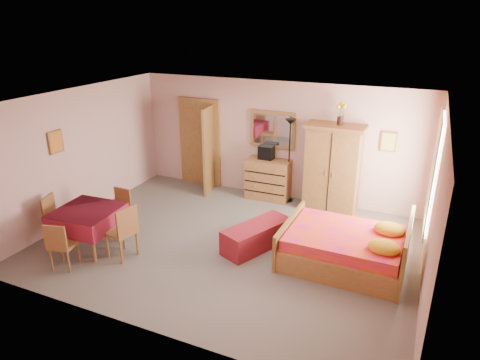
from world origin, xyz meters
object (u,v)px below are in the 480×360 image
at_px(chest_of_drawers, 268,179).
at_px(chair_north, 118,212).
at_px(bed, 345,238).
at_px(bench, 257,236).
at_px(dining_table, 89,229).
at_px(stereo, 266,152).
at_px(floor_lamp, 289,161).
at_px(wardrobe, 332,169).
at_px(chair_east, 121,231).
at_px(sunflower_vase, 341,114).
at_px(wall_mirror, 273,129).
at_px(chair_south, 63,244).
at_px(chair_west, 60,219).

height_order(chest_of_drawers, chair_north, chest_of_drawers).
xyz_separation_m(bed, chair_north, (-4.14, -0.60, -0.05)).
relative_size(bench, dining_table, 1.31).
height_order(stereo, floor_lamp, floor_lamp).
bearing_deg(wardrobe, chest_of_drawers, 178.23).
bearing_deg(dining_table, chair_east, -0.15).
xyz_separation_m(floor_lamp, sunflower_vase, (1.04, -0.07, 1.15)).
bearing_deg(wall_mirror, chair_east, -111.17).
bearing_deg(chair_south, stereo, 51.10).
relative_size(chest_of_drawers, sunflower_vase, 2.16).
xyz_separation_m(stereo, wardrobe, (1.50, -0.11, -0.14)).
xyz_separation_m(wardrobe, chair_east, (-2.82, -3.30, -0.45)).
distance_m(dining_table, chair_north, 0.71).
distance_m(bed, bench, 1.53).
distance_m(bed, chair_east, 3.74).
xyz_separation_m(chair_north, chair_west, (-0.70, -0.74, 0.03)).
height_order(chair_south, chair_north, chair_south).
height_order(wall_mirror, sunflower_vase, sunflower_vase).
xyz_separation_m(dining_table, chair_south, (0.06, -0.65, 0.04)).
relative_size(bed, chair_south, 2.39).
xyz_separation_m(chest_of_drawers, dining_table, (-2.10, -3.37, -0.08)).
distance_m(bench, chair_west, 3.56).
height_order(wardrobe, sunflower_vase, sunflower_vase).
distance_m(chest_of_drawers, floor_lamp, 0.65).
relative_size(wardrobe, chair_east, 1.95).
height_order(stereo, chair_west, stereo).
bearing_deg(chair_north, sunflower_vase, -140.61).
xyz_separation_m(bench, chair_east, (-1.99, -1.21, 0.25)).
relative_size(chair_south, chair_west, 0.94).
distance_m(stereo, chair_south, 4.56).
bearing_deg(chair_north, dining_table, 87.39).
bearing_deg(wall_mirror, bench, -75.75).
bearing_deg(chair_south, sunflower_vase, 35.47).
distance_m(floor_lamp, wardrobe, 0.98).
xyz_separation_m(stereo, floor_lamp, (0.53, 0.00, -0.13)).
relative_size(sunflower_vase, chair_north, 0.54).
height_order(stereo, wardrobe, wardrobe).
height_order(wardrobe, bench, wardrobe).
bearing_deg(bench, stereo, 106.95).
relative_size(wardrobe, chair_west, 2.09).
bearing_deg(chair_south, wall_mirror, 51.14).
distance_m(sunflower_vase, dining_table, 5.20).
distance_m(bench, dining_table, 2.96).
height_order(dining_table, chair_east, chair_east).
height_order(sunflower_vase, chair_east, sunflower_vase).
bearing_deg(chair_south, chair_north, 76.80).
bearing_deg(wardrobe, chair_east, -129.53).
distance_m(chest_of_drawers, stereo, 0.61).
bearing_deg(chest_of_drawers, wardrobe, -3.64).
distance_m(chair_west, chair_east, 1.34).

